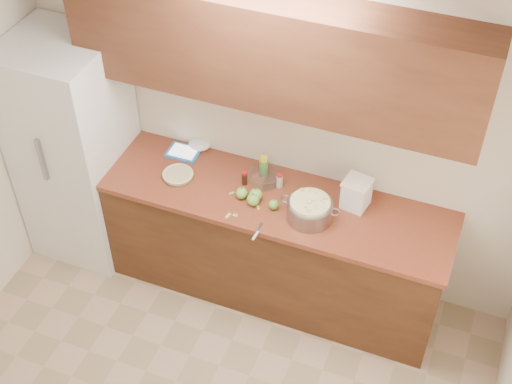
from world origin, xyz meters
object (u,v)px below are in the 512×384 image
at_px(colander, 310,210).
at_px(tablet, 183,152).
at_px(pie, 178,175).
at_px(flour_canister, 356,193).

height_order(colander, tablet, colander).
distance_m(colander, tablet, 1.09).
relative_size(pie, flour_canister, 1.05).
bearing_deg(tablet, colander, -16.61).
bearing_deg(colander, pie, 177.30).
xyz_separation_m(pie, tablet, (-0.08, 0.25, -0.01)).
bearing_deg(flour_canister, colander, -138.06).
bearing_deg(colander, tablet, 164.41).
bearing_deg(colander, flour_canister, 41.94).
height_order(pie, flour_canister, flour_canister).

